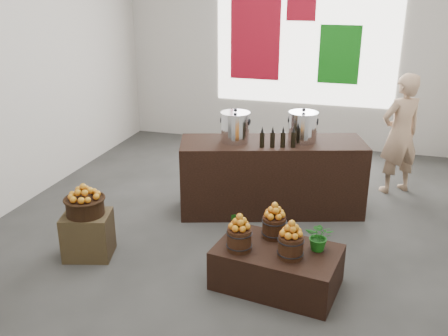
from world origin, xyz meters
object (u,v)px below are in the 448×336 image
(crate, at_px, (88,235))
(stock_pot_center, at_px, (303,128))
(wicker_basket, at_px, (85,206))
(counter, at_px, (272,176))
(stock_pot_left, at_px, (235,128))
(shopper, at_px, (400,134))
(display_table, at_px, (277,267))

(crate, bearing_deg, stock_pot_center, 41.93)
(wicker_basket, bearing_deg, crate, 0.00)
(stock_pot_center, bearing_deg, wicker_basket, -138.07)
(counter, bearing_deg, stock_pot_center, -0.00)
(stock_pot_left, height_order, shopper, shopper)
(stock_pot_center, bearing_deg, crate, -138.07)
(stock_pot_center, bearing_deg, counter, -162.76)
(stock_pot_left, relative_size, shopper, 0.21)
(stock_pot_center, bearing_deg, display_table, -88.36)
(wicker_basket, xyz_separation_m, stock_pot_center, (2.07, 1.86, 0.55))
(wicker_basket, distance_m, shopper, 4.41)
(counter, bearing_deg, shopper, 18.49)
(display_table, bearing_deg, wicker_basket, -171.28)
(counter, relative_size, stock_pot_center, 6.47)
(wicker_basket, distance_m, counter, 2.45)
(display_table, distance_m, counter, 1.80)
(display_table, relative_size, stock_pot_left, 3.30)
(display_table, bearing_deg, stock_pot_center, 99.96)
(display_table, relative_size, counter, 0.51)
(wicker_basket, height_order, shopper, shopper)
(display_table, relative_size, shopper, 0.69)
(counter, relative_size, stock_pot_left, 6.47)
(shopper, bearing_deg, stock_pot_center, 3.90)
(wicker_basket, relative_size, display_table, 0.34)
(counter, xyz_separation_m, stock_pot_left, (-0.46, -0.14, 0.67))
(wicker_basket, distance_m, stock_pot_left, 2.11)
(display_table, xyz_separation_m, shopper, (1.19, 2.89, 0.66))
(stock_pot_left, bearing_deg, crate, -127.91)
(display_table, height_order, stock_pot_center, stock_pot_center)
(shopper, bearing_deg, crate, 5.16)
(display_table, bearing_deg, shopper, 75.89)
(counter, xyz_separation_m, shopper, (1.60, 1.15, 0.38))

